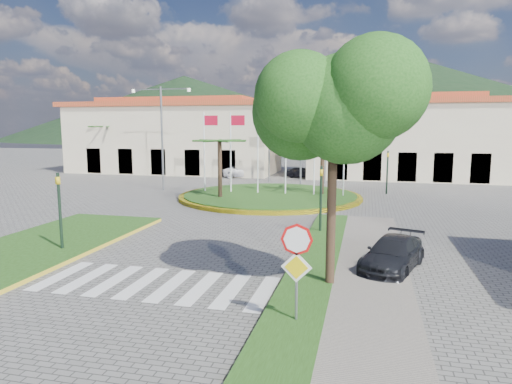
% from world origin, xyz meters
% --- Properties ---
extents(ground, '(160.00, 160.00, 0.00)m').
position_xyz_m(ground, '(0.00, 0.00, 0.00)').
color(ground, slate).
rests_on(ground, ground).
extents(sidewalk_right, '(4.00, 28.00, 0.15)m').
position_xyz_m(sidewalk_right, '(6.00, 2.00, 0.07)').
color(sidewalk_right, gray).
rests_on(sidewalk_right, ground).
extents(verge_right, '(1.60, 28.00, 0.18)m').
position_xyz_m(verge_right, '(4.80, 2.00, 0.09)').
color(verge_right, '#234413').
rests_on(verge_right, ground).
extents(median_left, '(5.00, 14.00, 0.18)m').
position_xyz_m(median_left, '(-6.50, 6.00, 0.09)').
color(median_left, '#234413').
rests_on(median_left, ground).
extents(crosswalk, '(8.00, 3.00, 0.01)m').
position_xyz_m(crosswalk, '(0.00, 4.00, 0.01)').
color(crosswalk, silver).
rests_on(crosswalk, ground).
extents(roundabout_island, '(12.70, 12.70, 6.00)m').
position_xyz_m(roundabout_island, '(0.00, 22.00, 0.17)').
color(roundabout_island, yellow).
rests_on(roundabout_island, ground).
extents(stop_sign, '(0.80, 0.11, 2.65)m').
position_xyz_m(stop_sign, '(4.90, 1.96, 1.79)').
color(stop_sign, slate).
rests_on(stop_sign, ground).
extents(deciduous_tree, '(3.60, 3.60, 6.80)m').
position_xyz_m(deciduous_tree, '(5.50, 5.00, 5.18)').
color(deciduous_tree, black).
rests_on(deciduous_tree, ground).
extents(traffic_light_left, '(0.15, 0.18, 3.20)m').
position_xyz_m(traffic_light_left, '(-5.20, 6.50, 1.94)').
color(traffic_light_left, black).
rests_on(traffic_light_left, ground).
extents(traffic_light_right, '(0.15, 0.18, 3.20)m').
position_xyz_m(traffic_light_right, '(4.50, 12.00, 1.94)').
color(traffic_light_right, black).
rests_on(traffic_light_right, ground).
extents(traffic_light_far, '(0.18, 0.15, 3.20)m').
position_xyz_m(traffic_light_far, '(8.00, 26.00, 1.94)').
color(traffic_light_far, black).
rests_on(traffic_light_far, ground).
extents(direction_sign_west, '(1.60, 0.14, 5.20)m').
position_xyz_m(direction_sign_west, '(-2.00, 30.97, 3.53)').
color(direction_sign_west, slate).
rests_on(direction_sign_west, ground).
extents(direction_sign_east, '(1.60, 0.14, 5.20)m').
position_xyz_m(direction_sign_east, '(3.00, 30.97, 3.53)').
color(direction_sign_east, slate).
rests_on(direction_sign_east, ground).
extents(street_lamp_centre, '(4.80, 0.16, 8.00)m').
position_xyz_m(street_lamp_centre, '(1.00, 30.00, 4.50)').
color(street_lamp_centre, slate).
rests_on(street_lamp_centre, ground).
extents(street_lamp_west, '(4.80, 0.16, 8.00)m').
position_xyz_m(street_lamp_west, '(-9.00, 24.00, 4.50)').
color(street_lamp_west, slate).
rests_on(street_lamp_west, ground).
extents(building_left, '(23.32, 9.54, 8.05)m').
position_xyz_m(building_left, '(-14.00, 38.00, 3.90)').
color(building_left, beige).
rests_on(building_left, ground).
extents(building_right, '(19.08, 9.54, 8.05)m').
position_xyz_m(building_right, '(10.00, 38.00, 3.90)').
color(building_right, beige).
rests_on(building_right, ground).
extents(hill_far_west, '(140.00, 140.00, 22.00)m').
position_xyz_m(hill_far_west, '(-55.00, 140.00, 11.00)').
color(hill_far_west, black).
rests_on(hill_far_west, ground).
extents(hill_far_mid, '(180.00, 180.00, 30.00)m').
position_xyz_m(hill_far_mid, '(15.00, 160.00, 15.00)').
color(hill_far_mid, black).
rests_on(hill_far_mid, ground).
extents(hill_near_back, '(110.00, 110.00, 16.00)m').
position_xyz_m(hill_near_back, '(-10.00, 130.00, 8.00)').
color(hill_near_back, black).
rests_on(hill_near_back, ground).
extents(white_van, '(4.84, 3.58, 1.22)m').
position_xyz_m(white_van, '(-5.24, 34.43, 0.61)').
color(white_van, white).
rests_on(white_van, ground).
extents(car_dark_a, '(3.35, 2.07, 1.06)m').
position_xyz_m(car_dark_a, '(0.38, 35.10, 0.53)').
color(car_dark_a, black).
rests_on(car_dark_a, ground).
extents(car_dark_b, '(3.62, 1.40, 1.18)m').
position_xyz_m(car_dark_b, '(8.30, 36.04, 0.59)').
color(car_dark_b, black).
rests_on(car_dark_b, ground).
extents(car_side_right, '(2.71, 4.20, 1.13)m').
position_xyz_m(car_side_right, '(7.50, 7.34, 0.57)').
color(car_side_right, black).
rests_on(car_side_right, ground).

